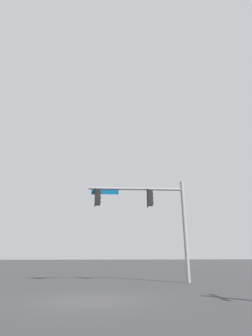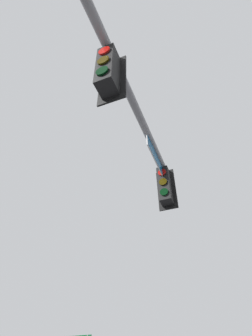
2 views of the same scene
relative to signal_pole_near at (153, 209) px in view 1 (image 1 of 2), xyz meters
The scene contains 2 objects.
ground_plane 9.31m from the signal_pole_near, 53.57° to the left, with size 400.00×400.00×0.00m, color #38383A.
signal_pole_near is the anchor object (origin of this frame).
Camera 1 is at (0.95, 11.30, 1.58)m, focal length 28.00 mm.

